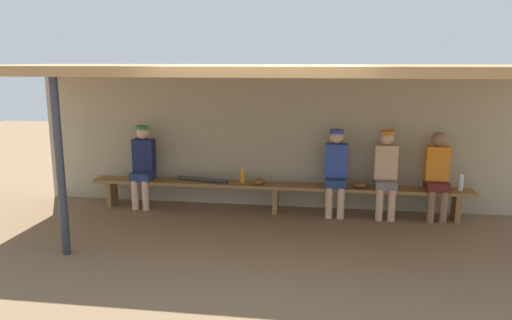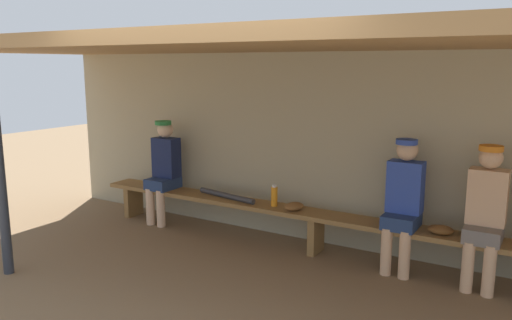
# 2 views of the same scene
# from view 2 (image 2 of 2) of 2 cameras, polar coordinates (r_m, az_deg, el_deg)

# --- Properties ---
(ground_plane) EXTENTS (24.00, 24.00, 0.00)m
(ground_plane) POSITION_cam_2_polar(r_m,az_deg,el_deg) (4.54, -1.82, -16.38)
(ground_plane) COLOR brown
(back_wall) EXTENTS (8.00, 0.20, 2.20)m
(back_wall) POSITION_cam_2_polar(r_m,az_deg,el_deg) (5.90, 8.74, 1.17)
(back_wall) COLOR tan
(back_wall) RESTS_ON ground
(dugout_roof) EXTENTS (8.00, 2.80, 0.12)m
(dugout_roof) POSITION_cam_2_polar(r_m,az_deg,el_deg) (4.64, 2.83, 13.11)
(dugout_roof) COLOR #9E7547
(dugout_roof) RESTS_ON back_wall
(bench) EXTENTS (6.00, 0.36, 0.46)m
(bench) POSITION_cam_2_polar(r_m,az_deg,el_deg) (5.66, 6.77, -6.61)
(bench) COLOR olive
(bench) RESTS_ON ground
(player_near_post) EXTENTS (0.34, 0.42, 1.34)m
(player_near_post) POSITION_cam_2_polar(r_m,az_deg,el_deg) (6.73, -10.30, -0.74)
(player_near_post) COLOR navy
(player_near_post) RESTS_ON ground
(player_with_sunglasses) EXTENTS (0.34, 0.42, 1.34)m
(player_with_sunglasses) POSITION_cam_2_polar(r_m,az_deg,el_deg) (5.27, 16.17, -4.22)
(player_with_sunglasses) COLOR navy
(player_with_sunglasses) RESTS_ON ground
(player_rightmost) EXTENTS (0.34, 0.42, 1.34)m
(player_rightmost) POSITION_cam_2_polar(r_m,az_deg,el_deg) (5.14, 24.34, -5.14)
(player_rightmost) COLOR slate
(player_rightmost) RESTS_ON ground
(water_bottle_orange) EXTENTS (0.07, 0.07, 0.25)m
(water_bottle_orange) POSITION_cam_2_polar(r_m,az_deg,el_deg) (5.83, 2.06, -4.06)
(water_bottle_orange) COLOR orange
(water_bottle_orange) RESTS_ON bench
(baseball_glove_tan) EXTENTS (0.26, 0.29, 0.09)m
(baseball_glove_tan) POSITION_cam_2_polar(r_m,az_deg,el_deg) (5.70, 4.28, -5.21)
(baseball_glove_tan) COLOR brown
(baseball_glove_tan) RESTS_ON bench
(baseball_glove_dark_brown) EXTENTS (0.25, 0.19, 0.09)m
(baseball_glove_dark_brown) POSITION_cam_2_polar(r_m,az_deg,el_deg) (5.22, 20.00, -7.36)
(baseball_glove_dark_brown) COLOR brown
(baseball_glove_dark_brown) RESTS_ON bench
(baseball_bat) EXTENTS (0.88, 0.22, 0.07)m
(baseball_bat) POSITION_cam_2_polar(r_m,az_deg,el_deg) (6.19, -3.33, -4.00)
(baseball_bat) COLOR #333338
(baseball_bat) RESTS_ON bench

